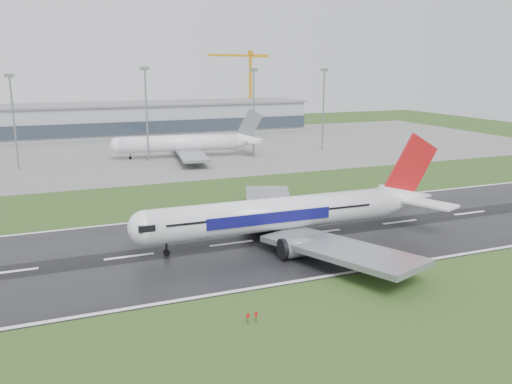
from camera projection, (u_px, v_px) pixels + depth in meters
name	position (u px, v px, depth m)	size (l,w,h in m)	color
ground	(129.00, 257.00, 97.62)	(520.00, 520.00, 0.00)	#294519
runway	(129.00, 257.00, 97.61)	(400.00, 45.00, 0.10)	black
apron	(80.00, 154.00, 210.52)	(400.00, 130.00, 0.08)	slate
terminal	(70.00, 121.00, 262.99)	(240.00, 36.00, 15.00)	gray
main_airliner	(296.00, 193.00, 104.98)	(65.79, 62.66, 19.42)	white
parked_airliner	(186.00, 135.00, 202.17)	(59.37, 55.28, 17.40)	white
tower_crane	(250.00, 88.00, 310.07)	(43.49, 2.37, 43.04)	#CA8C0F
runway_sign	(389.00, 271.00, 89.68)	(2.30, 0.26, 1.04)	black
floodmast_2	(14.00, 124.00, 176.62)	(0.64, 0.64, 30.56)	gray
floodmast_3	(147.00, 117.00, 192.30)	(0.64, 0.64, 32.78)	gray
floodmast_4	(254.00, 114.00, 207.42)	(0.64, 0.64, 32.23)	gray
floodmast_5	(323.00, 111.00, 218.59)	(0.64, 0.64, 32.13)	gray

